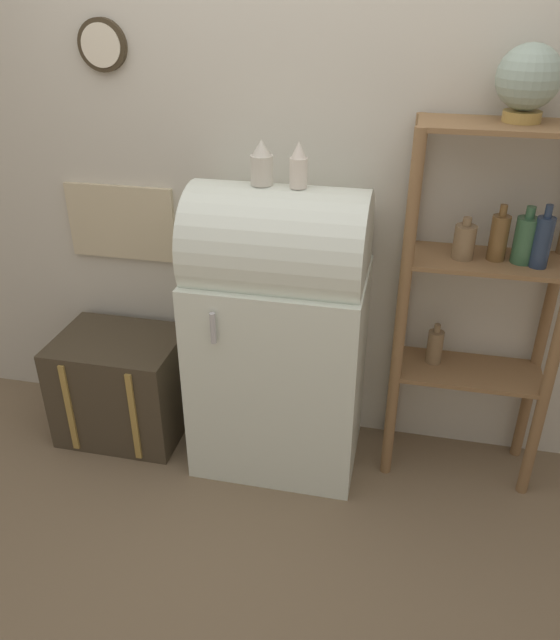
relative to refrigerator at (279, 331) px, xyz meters
name	(u,v)px	position (x,y,z in m)	size (l,w,h in m)	color
ground_plane	(267,488)	(0.00, -0.27, -0.69)	(12.00, 12.00, 0.00)	#7A664C
wall_back	(292,170)	(-0.01, 0.30, 0.66)	(7.00, 0.09, 2.70)	beige
refrigerator	(279,331)	(0.00, 0.00, 0.00)	(0.76, 0.59, 1.36)	silver
suitcase_trunk	(123,385)	(-0.82, 0.00, -0.42)	(0.61, 0.48, 0.54)	#423828
shelf_unit	(483,288)	(0.86, 0.10, 0.26)	(0.68, 0.32, 1.62)	olive
globe	(528,79)	(0.89, 0.13, 1.08)	(0.23, 0.23, 0.27)	#AD8942
vase_left	(262,164)	(-0.07, 0.00, 0.75)	(0.09, 0.09, 0.18)	beige
vase_center	(299,166)	(0.08, -0.01, 0.75)	(0.07, 0.07, 0.18)	silver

